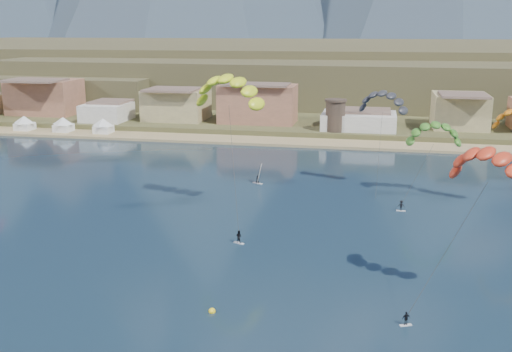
{
  "coord_description": "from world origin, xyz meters",
  "views": [
    {
      "loc": [
        15.87,
        -46.4,
        30.57
      ],
      "look_at": [
        0.0,
        32.0,
        10.0
      ],
      "focal_mm": 42.24,
      "sensor_mm": 36.0,
      "label": 1
    }
  ],
  "objects_px": {
    "watchtower": "(335,115)",
    "kitesurfer_green": "(434,130)",
    "kitesurfer_yellow": "(229,86)",
    "windsurfer": "(258,177)",
    "buoy": "(212,311)",
    "kitesurfer_orange": "(490,160)"
  },
  "relations": [
    {
      "from": "kitesurfer_yellow",
      "to": "kitesurfer_orange",
      "type": "relative_size",
      "value": 1.3
    },
    {
      "from": "kitesurfer_yellow",
      "to": "buoy",
      "type": "distance_m",
      "value": 42.41
    },
    {
      "from": "watchtower",
      "to": "kitesurfer_yellow",
      "type": "height_order",
      "value": "kitesurfer_yellow"
    },
    {
      "from": "watchtower",
      "to": "buoy",
      "type": "bearing_deg",
      "value": -93.11
    },
    {
      "from": "watchtower",
      "to": "kitesurfer_yellow",
      "type": "bearing_deg",
      "value": -100.71
    },
    {
      "from": "kitesurfer_orange",
      "to": "windsurfer",
      "type": "relative_size",
      "value": 5.26
    },
    {
      "from": "kitesurfer_yellow",
      "to": "windsurfer",
      "type": "bearing_deg",
      "value": 85.03
    },
    {
      "from": "kitesurfer_yellow",
      "to": "kitesurfer_orange",
      "type": "height_order",
      "value": "kitesurfer_yellow"
    },
    {
      "from": "kitesurfer_green",
      "to": "windsurfer",
      "type": "distance_m",
      "value": 33.88
    },
    {
      "from": "windsurfer",
      "to": "buoy",
      "type": "height_order",
      "value": "windsurfer"
    },
    {
      "from": "watchtower",
      "to": "kitesurfer_green",
      "type": "bearing_deg",
      "value": -67.92
    },
    {
      "from": "kitesurfer_green",
      "to": "buoy",
      "type": "height_order",
      "value": "kitesurfer_green"
    },
    {
      "from": "kitesurfer_green",
      "to": "windsurfer",
      "type": "height_order",
      "value": "kitesurfer_green"
    },
    {
      "from": "kitesurfer_green",
      "to": "buoy",
      "type": "xyz_separation_m",
      "value": [
        -26.55,
        -51.42,
        -11.84
      ]
    },
    {
      "from": "kitesurfer_green",
      "to": "buoy",
      "type": "distance_m",
      "value": 59.07
    },
    {
      "from": "watchtower",
      "to": "kitesurfer_orange",
      "type": "relative_size",
      "value": 0.43
    },
    {
      "from": "kitesurfer_yellow",
      "to": "kitesurfer_green",
      "type": "relative_size",
      "value": 1.57
    },
    {
      "from": "kitesurfer_yellow",
      "to": "watchtower",
      "type": "bearing_deg",
      "value": 79.29
    },
    {
      "from": "kitesurfer_yellow",
      "to": "windsurfer",
      "type": "xyz_separation_m",
      "value": [
        1.48,
        17.01,
        -19.35
      ]
    },
    {
      "from": "watchtower",
      "to": "buoy",
      "type": "height_order",
      "value": "watchtower"
    },
    {
      "from": "windsurfer",
      "to": "buoy",
      "type": "relative_size",
      "value": 5.03
    },
    {
      "from": "kitesurfer_orange",
      "to": "buoy",
      "type": "xyz_separation_m",
      "value": [
        -28.6,
        -9.32,
        -16.04
      ]
    }
  ]
}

